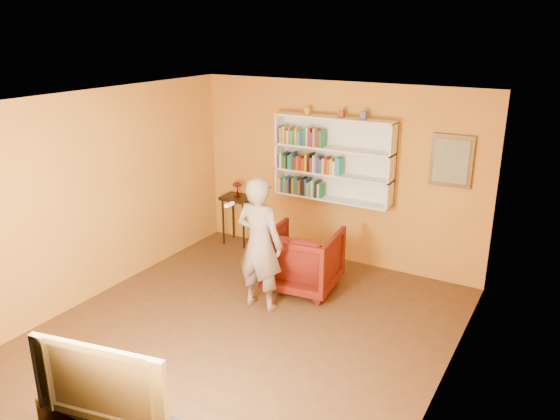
{
  "coord_description": "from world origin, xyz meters",
  "views": [
    {
      "loc": [
        3.17,
        -4.73,
        3.44
      ],
      "look_at": [
        0.03,
        0.75,
        1.3
      ],
      "focal_mm": 35.0,
      "sensor_mm": 36.0,
      "label": 1
    }
  ],
  "objects_px": {
    "television": "(108,376)",
    "ruby_lustre": "(237,186)",
    "person": "(260,244)",
    "armchair": "(303,259)",
    "console_table": "(238,205)",
    "bookshelf": "(335,159)"
  },
  "relations": [
    {
      "from": "ruby_lustre",
      "to": "person",
      "type": "relative_size",
      "value": 0.14
    },
    {
      "from": "bookshelf",
      "to": "television",
      "type": "relative_size",
      "value": 1.52
    },
    {
      "from": "console_table",
      "to": "armchair",
      "type": "distance_m",
      "value": 1.94
    },
    {
      "from": "armchair",
      "to": "ruby_lustre",
      "type": "bearing_deg",
      "value": -34.79
    },
    {
      "from": "armchair",
      "to": "bookshelf",
      "type": "bearing_deg",
      "value": -92.74
    },
    {
      "from": "person",
      "to": "television",
      "type": "bearing_deg",
      "value": 97.91
    },
    {
      "from": "person",
      "to": "television",
      "type": "xyz_separation_m",
      "value": [
        0.37,
        -2.85,
        -0.04
      ]
    },
    {
      "from": "armchair",
      "to": "television",
      "type": "bearing_deg",
      "value": 86.09
    },
    {
      "from": "bookshelf",
      "to": "console_table",
      "type": "xyz_separation_m",
      "value": [
        -1.62,
        -0.16,
        -0.92
      ]
    },
    {
      "from": "ruby_lustre",
      "to": "person",
      "type": "xyz_separation_m",
      "value": [
        1.45,
        -1.65,
        -0.13
      ]
    },
    {
      "from": "television",
      "to": "ruby_lustre",
      "type": "bearing_deg",
      "value": 101.21
    },
    {
      "from": "console_table",
      "to": "bookshelf",
      "type": "bearing_deg",
      "value": 5.62
    },
    {
      "from": "bookshelf",
      "to": "console_table",
      "type": "relative_size",
      "value": 2.21
    },
    {
      "from": "armchair",
      "to": "television",
      "type": "relative_size",
      "value": 0.8
    },
    {
      "from": "armchair",
      "to": "person",
      "type": "distance_m",
      "value": 0.88
    },
    {
      "from": "bookshelf",
      "to": "television",
      "type": "bearing_deg",
      "value": -87.63
    },
    {
      "from": "ruby_lustre",
      "to": "person",
      "type": "bearing_deg",
      "value": -48.84
    },
    {
      "from": "console_table",
      "to": "television",
      "type": "xyz_separation_m",
      "value": [
        1.82,
        -4.5,
        0.16
      ]
    },
    {
      "from": "person",
      "to": "television",
      "type": "distance_m",
      "value": 2.87
    },
    {
      "from": "bookshelf",
      "to": "ruby_lustre",
      "type": "height_order",
      "value": "bookshelf"
    },
    {
      "from": "console_table",
      "to": "ruby_lustre",
      "type": "relative_size",
      "value": 3.31
    },
    {
      "from": "ruby_lustre",
      "to": "television",
      "type": "xyz_separation_m",
      "value": [
        1.82,
        -4.5,
        -0.16
      ]
    }
  ]
}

